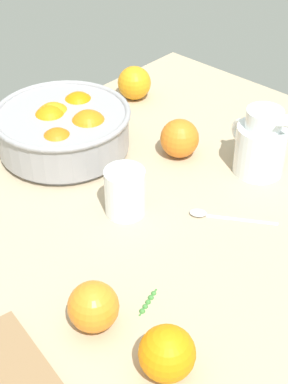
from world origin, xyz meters
TOP-DOWN VIEW (x-y plane):
  - ground_plane at (0.00, 0.00)cm, footprint 121.28×83.94cm
  - fruit_bowl at (6.20, 25.88)cm, footprint 28.73×28.73cm
  - juice_pitcher at (27.97, -8.50)cm, footprint 10.21×14.86cm
  - juice_glass at (0.14, 2.13)cm, footprint 7.52×7.52cm
  - loose_orange_0 at (21.51, 7.02)cm, footprint 8.20×8.20cm
  - loose_orange_1 at (33.51, 31.41)cm, footprint 8.16×8.16cm
  - loose_orange_2 at (-21.41, -26.57)cm, footprint 7.96×7.96cm
  - loose_orange_3 at (-22.40, -13.09)cm, footprint 7.74×7.74cm
  - spoon at (10.47, -11.79)cm, footprint 9.84×14.64cm
  - herb_sprig_0 at (-13.85, -16.17)cm, footprint 6.00×2.09cm

SIDE VIEW (x-z plane):
  - ground_plane at x=0.00cm, z-range -3.00..0.00cm
  - herb_sprig_0 at x=-13.85cm, z-range -0.21..0.78cm
  - spoon at x=10.47cm, z-range -0.07..0.93cm
  - loose_orange_3 at x=-22.40cm, z-range 0.00..7.74cm
  - juice_glass at x=0.14cm, z-range -0.65..8.58cm
  - loose_orange_2 at x=-21.41cm, z-range 0.00..7.96cm
  - loose_orange_1 at x=33.51cm, z-range 0.00..8.16cm
  - loose_orange_0 at x=21.51cm, z-range 0.00..8.20cm
  - juice_pitcher at x=27.97cm, z-range -2.02..12.90cm
  - fruit_bowl at x=6.20cm, z-range 0.10..11.04cm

